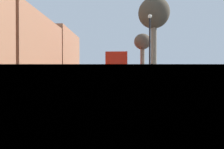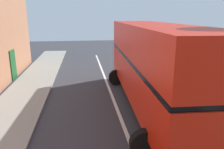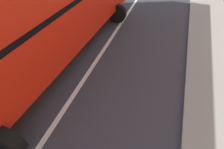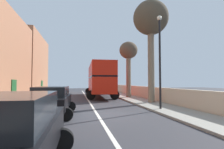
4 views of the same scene
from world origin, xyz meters
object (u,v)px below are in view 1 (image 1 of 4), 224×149
object	(u,v)px
parked_car_black_left_0	(66,82)
double_decker_bus	(118,68)
litter_bin_right	(215,99)
street_tree_right_1	(154,16)
lamppost_right	(150,46)
parked_car_black_left_2	(25,88)
street_tree_right_3	(142,45)

from	to	relation	value
parked_car_black_left_0	double_decker_bus	bearing A→B (deg)	70.58
parked_car_black_left_0	litter_bin_right	xyz separation A→B (m)	(7.80, -7.69, -0.26)
street_tree_right_1	parked_car_black_left_0	bearing A→B (deg)	-151.98
parked_car_black_left_0	litter_bin_right	distance (m)	10.96
double_decker_bus	lamppost_right	bearing A→B (deg)	-77.05
double_decker_bus	street_tree_right_1	bearing A→B (deg)	-65.20
parked_car_black_left_0	parked_car_black_left_2	bearing A→B (deg)	-89.98
parked_car_black_left_2	street_tree_right_1	size ratio (longest dim) A/B	0.46
parked_car_black_left_0	street_tree_right_3	xyz separation A→B (m)	(7.33, 9.40, 4.31)
parked_car_black_left_0	street_tree_right_3	world-z (taller)	street_tree_right_3
street_tree_right_3	parked_car_black_left_2	bearing A→B (deg)	-114.88
street_tree_right_1	lamppost_right	world-z (taller)	street_tree_right_1
street_tree_right_1	litter_bin_right	bearing A→B (deg)	-89.96
parked_car_black_left_0	street_tree_right_3	bearing A→B (deg)	52.04
lamppost_right	parked_car_black_left_0	bearing A→B (deg)	-174.82
double_decker_bus	parked_car_black_left_0	world-z (taller)	double_decker_bus
parked_car_black_left_0	parked_car_black_left_2	xyz separation A→B (m)	(0.00, -6.41, 0.01)
street_tree_right_3	parked_car_black_left_0	bearing A→B (deg)	-127.96
lamppost_right	street_tree_right_1	bearing A→B (deg)	74.31
street_tree_right_1	litter_bin_right	world-z (taller)	street_tree_right_1
street_tree_right_3	litter_bin_right	world-z (taller)	street_tree_right_3
parked_car_black_left_0	parked_car_black_left_2	world-z (taller)	parked_car_black_left_2
double_decker_bus	litter_bin_right	world-z (taller)	double_decker_bus
parked_car_black_left_2	litter_bin_right	xyz separation A→B (m)	(7.80, -1.28, -0.27)
double_decker_bus	lamppost_right	distance (m)	11.69
double_decker_bus	lamppost_right	world-z (taller)	lamppost_right
double_decker_bus	parked_car_black_left_2	bearing A→B (deg)	-102.91
parked_car_black_left_0	parked_car_black_left_2	distance (m)	6.41
double_decker_bus	parked_car_black_left_2	xyz separation A→B (m)	(-4.20, -18.33, -1.40)
parked_car_black_left_0	litter_bin_right	size ratio (longest dim) A/B	3.93
parked_car_black_left_2	lamppost_right	distance (m)	10.18
parked_car_black_left_2	litter_bin_right	size ratio (longest dim) A/B	3.75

